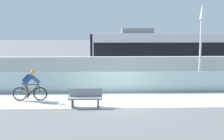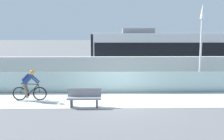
% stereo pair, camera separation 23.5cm
% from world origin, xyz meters
% --- Properties ---
extents(ground_plane, '(200.00, 200.00, 0.00)m').
position_xyz_m(ground_plane, '(0.00, 0.00, 0.00)').
color(ground_plane, slate).
extents(bike_path_deck, '(32.00, 3.20, 0.01)m').
position_xyz_m(bike_path_deck, '(0.00, 0.00, 0.01)').
color(bike_path_deck, beige).
rests_on(bike_path_deck, ground).
extents(glass_parapet, '(32.00, 0.05, 1.21)m').
position_xyz_m(glass_parapet, '(0.00, 1.85, 0.60)').
color(glass_parapet, silver).
rests_on(glass_parapet, ground).
extents(concrete_barrier_wall, '(32.00, 0.36, 1.94)m').
position_xyz_m(concrete_barrier_wall, '(0.00, 3.65, 0.97)').
color(concrete_barrier_wall, silver).
rests_on(concrete_barrier_wall, ground).
extents(tram_rail_near, '(32.00, 0.08, 0.01)m').
position_xyz_m(tram_rail_near, '(0.00, 6.13, 0.00)').
color(tram_rail_near, '#595654').
rests_on(tram_rail_near, ground).
extents(tram_rail_far, '(32.00, 0.08, 0.01)m').
position_xyz_m(tram_rail_far, '(0.00, 7.57, 0.00)').
color(tram_rail_far, '#595654').
rests_on(tram_rail_far, ground).
extents(tram, '(11.06, 2.54, 3.81)m').
position_xyz_m(tram, '(3.74, 6.85, 1.89)').
color(tram, silver).
rests_on(tram, ground).
extents(cyclist_on_bike, '(1.77, 0.58, 1.61)m').
position_xyz_m(cyclist_on_bike, '(-4.66, -0.00, 0.80)').
color(cyclist_on_bike, black).
rests_on(cyclist_on_bike, ground).
extents(lamp_post_antenna, '(0.28, 0.28, 5.20)m').
position_xyz_m(lamp_post_antenna, '(4.98, 2.15, 3.29)').
color(lamp_post_antenna, gray).
rests_on(lamp_post_antenna, ground).
extents(bench, '(1.60, 0.45, 0.89)m').
position_xyz_m(bench, '(-1.70, -1.29, 0.48)').
color(bench, gray).
rests_on(bench, ground).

